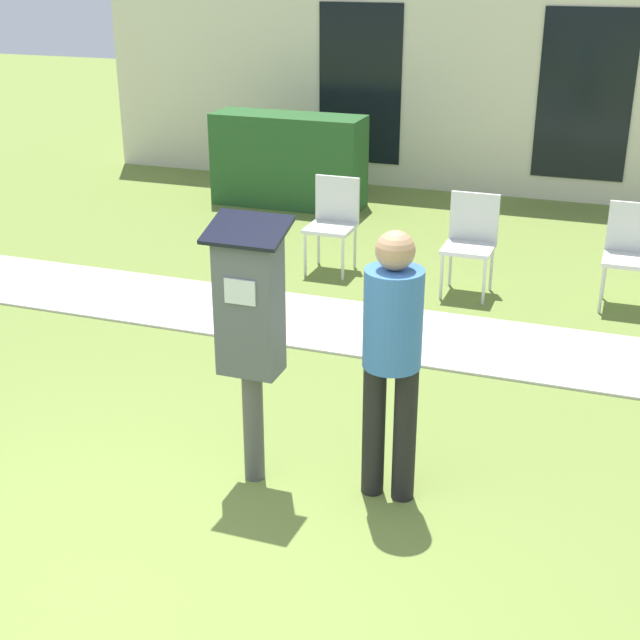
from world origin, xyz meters
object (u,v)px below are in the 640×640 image
parking_meter (250,319)px  outdoor_chair_left (334,217)px  outdoor_chair_middle (471,236)px  outdoor_chair_right (631,247)px  person_standing (392,347)px

parking_meter → outdoor_chair_left: bearing=101.8°
parking_meter → outdoor_chair_middle: bearing=80.6°
outdoor_chair_middle → outdoor_chair_right: size_ratio=1.00×
parking_meter → outdoor_chair_right: parking_meter is taller
person_standing → outdoor_chair_right: person_standing is taller
parking_meter → outdoor_chair_left: (-0.78, 3.71, -0.49)m
parking_meter → outdoor_chair_left: 3.82m
person_standing → parking_meter: bearing=179.5°
person_standing → outdoor_chair_right: bearing=64.6°
parking_meter → person_standing: parking_meter is taller
outdoor_chair_left → outdoor_chair_middle: 1.38m
parking_meter → person_standing: size_ratio=1.01×
outdoor_chair_left → outdoor_chair_middle: size_ratio=1.00×
outdoor_chair_middle → outdoor_chair_right: bearing=0.3°
outdoor_chair_middle → outdoor_chair_right: 1.37m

